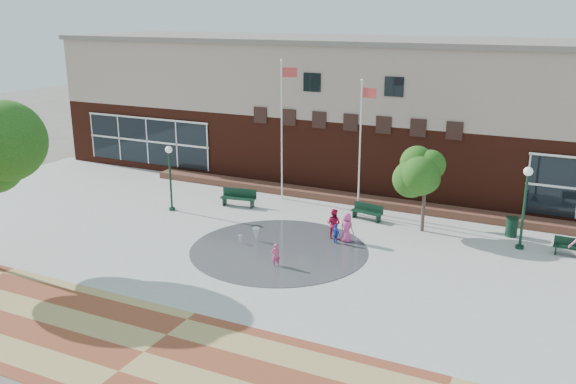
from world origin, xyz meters
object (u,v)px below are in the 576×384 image
at_px(bench_left, 238,201).
at_px(child_splash, 276,255).
at_px(flagpole_right, 361,141).
at_px(trash_can, 512,227).
at_px(flagpole_left, 282,123).

height_order(bench_left, child_splash, child_splash).
height_order(flagpole_right, child_splash, flagpole_right).
bearing_deg(bench_left, flagpole_right, 4.34).
height_order(bench_left, trash_can, bench_left).
distance_m(flagpole_right, trash_can, 8.79).
xyz_separation_m(flagpole_left, trash_can, (13.13, -0.76, -4.07)).
bearing_deg(child_splash, trash_can, 178.48).
height_order(flagpole_left, trash_can, flagpole_left).
xyz_separation_m(flagpole_right, child_splash, (-0.95, -8.27, -3.63)).
bearing_deg(bench_left, flagpole_left, 48.10).
bearing_deg(bench_left, child_splash, -57.49).
distance_m(trash_can, child_splash, 12.30).
relative_size(flagpole_left, trash_can, 8.14).
height_order(flagpole_left, flagpole_right, flagpole_left).
xyz_separation_m(flagpole_left, flagpole_right, (5.14, -0.94, -0.42)).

